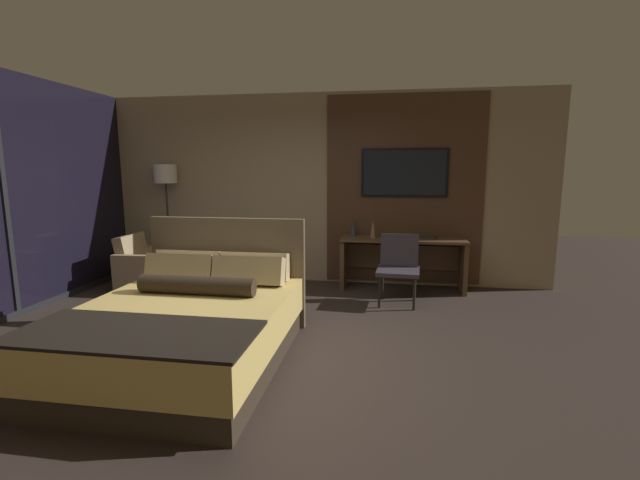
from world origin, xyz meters
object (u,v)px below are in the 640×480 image
at_px(floor_lamp, 166,183).
at_px(vase_short, 373,229).
at_px(vase_tall, 353,226).
at_px(armchair_by_window, 152,270).
at_px(desk_chair, 399,263).
at_px(bed, 189,324).
at_px(desk, 402,254).
at_px(tv, 404,173).
at_px(book, 428,237).

relative_size(floor_lamp, vase_short, 7.06).
bearing_deg(vase_tall, armchair_by_window, -168.05).
distance_m(armchair_by_window, vase_tall, 2.98).
xyz_separation_m(desk_chair, vase_tall, (-0.65, 0.72, 0.37)).
height_order(bed, vase_tall, bed).
bearing_deg(vase_tall, desk, -6.25).
xyz_separation_m(tv, floor_lamp, (-3.57, -0.18, -0.16)).
height_order(armchair_by_window, vase_short, vase_short).
xyz_separation_m(desk, vase_short, (-0.42, -0.05, 0.36)).
height_order(desk_chair, vase_short, vase_short).
relative_size(bed, armchair_by_window, 2.53).
distance_m(desk, book, 0.43).
xyz_separation_m(vase_short, book, (0.76, 0.06, -0.11)).
bearing_deg(tv, vase_short, -148.11).
relative_size(desk, desk_chair, 1.98).
distance_m(floor_lamp, book, 3.98).
bearing_deg(book, desk, -178.59).
bearing_deg(desk, tv, 90.00).
bearing_deg(desk, armchair_by_window, -171.60).
distance_m(floor_lamp, vase_tall, 2.92).
bearing_deg(book, floor_lamp, 179.71).
distance_m(bed, tv, 3.72).
xyz_separation_m(vase_tall, book, (1.05, -0.07, -0.12)).
relative_size(desk, vase_short, 6.90).
distance_m(armchair_by_window, floor_lamp, 1.35).
distance_m(vase_tall, vase_short, 0.32).
height_order(floor_lamp, book, floor_lamp).
xyz_separation_m(bed, desk, (1.94, 2.68, 0.16)).
bearing_deg(desk, floor_lamp, 179.55).
bearing_deg(book, vase_tall, 176.23).
bearing_deg(book, tv, 149.79).
bearing_deg(floor_lamp, tv, 2.89).
distance_m(desk_chair, armchair_by_window, 3.51).
relative_size(tv, floor_lamp, 0.69).
height_order(armchair_by_window, floor_lamp, floor_lamp).
relative_size(tv, vase_tall, 4.38).
relative_size(vase_short, book, 1.01).
bearing_deg(tv, bed, -123.81).
distance_m(tv, book, 0.98).
xyz_separation_m(tv, desk_chair, (-0.06, -0.85, -1.14)).
bearing_deg(vase_short, vase_tall, 155.81).
relative_size(bed, tv, 1.77).
xyz_separation_m(armchair_by_window, vase_tall, (2.85, 0.60, 0.62)).
bearing_deg(armchair_by_window, floor_lamp, -2.40).
bearing_deg(vase_tall, vase_short, -24.19).
bearing_deg(desk_chair, vase_tall, 135.74).
xyz_separation_m(desk, armchair_by_window, (-3.56, -0.53, -0.24)).
xyz_separation_m(desk, floor_lamp, (-3.57, 0.03, 0.99)).
height_order(tv, vase_tall, tv).
xyz_separation_m(desk_chair, armchair_by_window, (-3.50, 0.12, -0.25)).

